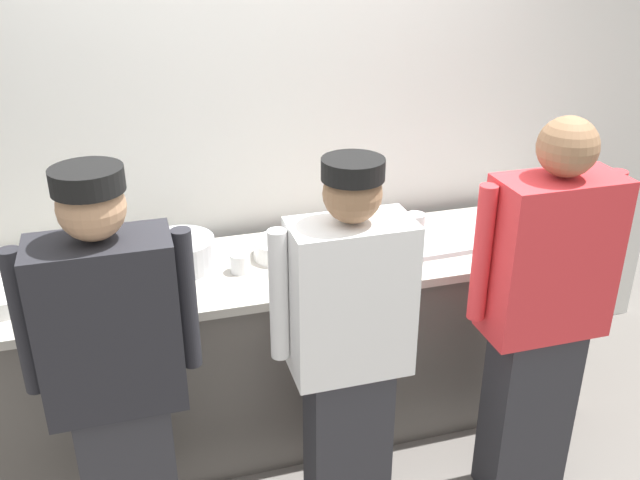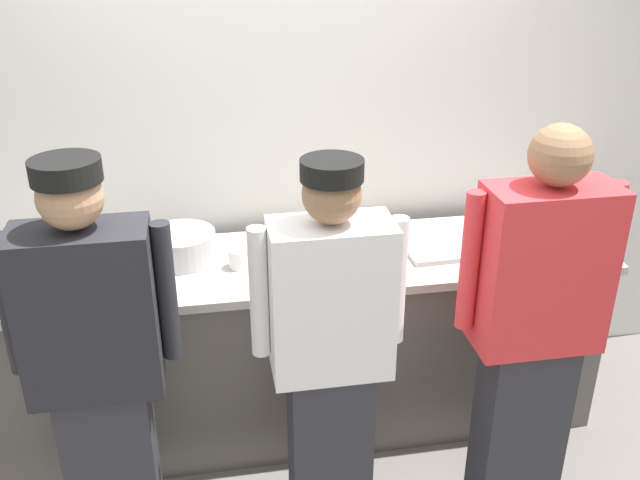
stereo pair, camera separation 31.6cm
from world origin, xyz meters
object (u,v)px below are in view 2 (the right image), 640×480
(mixing_bowl_steel, at_px, (181,246))
(squeeze_bottle_primary, at_px, (307,253))
(chef_far_right, at_px, (534,325))
(ramekin_green_sauce, at_px, (57,290))
(deli_cup, at_px, (238,259))
(plate_stack_front, at_px, (12,281))
(chefs_knife, at_px, (104,265))
(sheet_tray, at_px, (453,245))
(chef_center, at_px, (330,348))
(chef_near_left, at_px, (97,364))
(squeeze_bottle_secondary, at_px, (57,256))
(ramekin_yellow_sauce, at_px, (121,287))
(plate_stack_rear, at_px, (281,246))
(ramekin_red_sauce, at_px, (537,248))

(mixing_bowl_steel, distance_m, squeeze_bottle_primary, 0.58)
(chef_far_right, height_order, squeeze_bottle_primary, chef_far_right)
(ramekin_green_sauce, relative_size, deli_cup, 0.95)
(plate_stack_front, height_order, chefs_knife, plate_stack_front)
(mixing_bowl_steel, height_order, sheet_tray, mixing_bowl_steel)
(chef_center, bearing_deg, chef_near_left, 179.90)
(squeeze_bottle_primary, height_order, ramekin_green_sauce, squeeze_bottle_primary)
(chef_near_left, height_order, mixing_bowl_steel, chef_near_left)
(chef_near_left, height_order, chef_far_right, chef_far_right)
(squeeze_bottle_secondary, relative_size, ramekin_green_sauce, 2.31)
(chef_near_left, xyz_separation_m, deli_cup, (0.55, 0.61, 0.07))
(squeeze_bottle_primary, height_order, ramekin_yellow_sauce, squeeze_bottle_primary)
(ramekin_yellow_sauce, bearing_deg, sheet_tray, 6.68)
(plate_stack_rear, bearing_deg, ramekin_yellow_sauce, -161.00)
(sheet_tray, relative_size, chefs_knife, 1.72)
(mixing_bowl_steel, relative_size, ramekin_green_sauce, 3.68)
(mixing_bowl_steel, height_order, ramekin_green_sauce, mixing_bowl_steel)
(chef_far_right, distance_m, ramekin_yellow_sauce, 1.67)
(chef_far_right, xyz_separation_m, ramekin_red_sauce, (0.28, 0.57, 0.03))
(ramekin_green_sauce, distance_m, ramekin_red_sauce, 2.13)
(squeeze_bottle_primary, bearing_deg, mixing_bowl_steel, 158.16)
(ramekin_yellow_sauce, height_order, ramekin_red_sauce, ramekin_yellow_sauce)
(sheet_tray, bearing_deg, plate_stack_front, -178.16)
(squeeze_bottle_secondary, relative_size, ramekin_yellow_sauce, 2.13)
(mixing_bowl_steel, relative_size, squeeze_bottle_secondary, 1.59)
(chef_center, relative_size, mixing_bowl_steel, 5.13)
(sheet_tray, xyz_separation_m, deli_cup, (-1.01, -0.03, 0.03))
(deli_cup, bearing_deg, ramekin_red_sauce, -3.64)
(ramekin_red_sauce, bearing_deg, sheet_tray, 162.23)
(sheet_tray, xyz_separation_m, ramekin_green_sauce, (-1.76, -0.15, 0.01))
(plate_stack_rear, distance_m, chefs_knife, 0.79)
(plate_stack_rear, bearing_deg, ramekin_green_sauce, -167.23)
(chef_center, relative_size, squeeze_bottle_secondary, 8.16)
(chef_far_right, bearing_deg, ramekin_red_sauce, 63.90)
(ramekin_yellow_sauce, xyz_separation_m, ramekin_green_sauce, (-0.26, 0.02, -0.00))
(ramekin_red_sauce, bearing_deg, chef_center, -153.90)
(ramekin_green_sauce, bearing_deg, plate_stack_front, 154.90)
(chef_near_left, height_order, deli_cup, chef_near_left)
(mixing_bowl_steel, bearing_deg, chef_center, -53.33)
(deli_cup, xyz_separation_m, chefs_knife, (-0.59, 0.12, -0.04))
(chef_far_right, height_order, sheet_tray, chef_far_right)
(ramekin_yellow_sauce, distance_m, chefs_knife, 0.28)
(deli_cup, bearing_deg, plate_stack_rear, 25.05)
(chef_far_right, distance_m, plate_stack_front, 2.14)
(squeeze_bottle_secondary, distance_m, deli_cup, 0.78)
(chef_near_left, relative_size, ramekin_red_sauce, 17.60)
(sheet_tray, bearing_deg, chef_far_right, -82.95)
(squeeze_bottle_secondary, xyz_separation_m, ramekin_yellow_sauce, (0.27, -0.21, -0.07))
(ramekin_red_sauce, bearing_deg, mixing_bowl_steel, 172.69)
(sheet_tray, bearing_deg, ramekin_yellow_sauce, -173.32)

